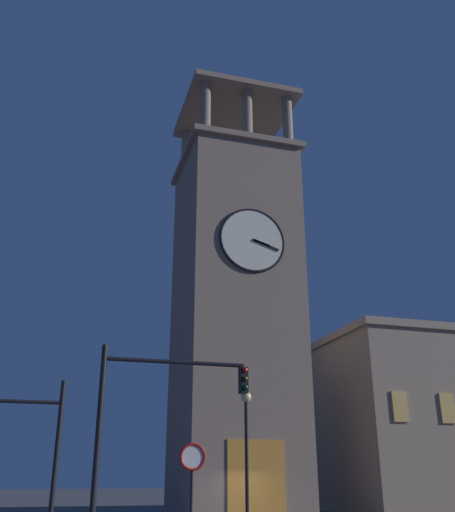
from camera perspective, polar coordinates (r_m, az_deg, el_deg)
clocktower at (r=37.33m, az=0.77°, el=-5.61°), size 7.68×7.92×30.79m
traffic_signal_near at (r=19.80m, az=-19.15°, el=-16.79°), size 2.74×0.41×5.03m
traffic_signal_mid at (r=16.39m, az=-7.46°, el=-15.05°), size 4.21×0.41×5.51m
street_lamp at (r=23.97m, az=1.88°, el=-17.16°), size 0.44×0.44×5.36m
no_horn_sign at (r=17.71m, az=-3.50°, el=-20.09°), size 0.78×0.14×3.02m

